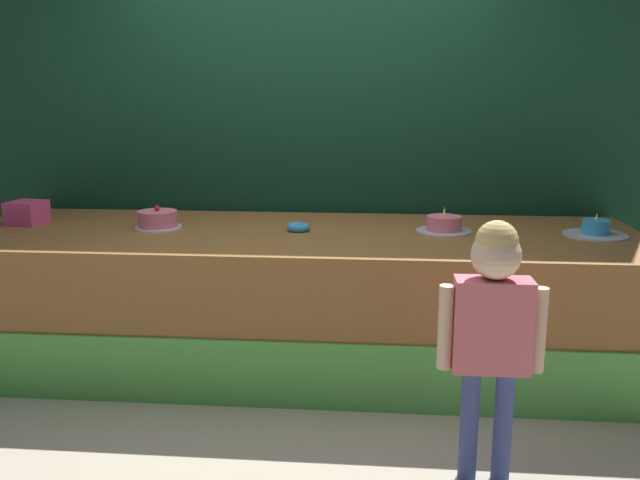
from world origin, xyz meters
TOP-DOWN VIEW (x-y plane):
  - ground_plane at (0.00, 0.00)m, footprint 12.00×12.00m
  - stage_platform at (0.00, 0.62)m, footprint 3.90×1.27m
  - curtain_backdrop at (0.00, 1.35)m, footprint 4.41×0.08m
  - child_figure at (0.90, -0.56)m, footprint 0.42×0.19m
  - pink_box at (-1.66, 0.71)m, footprint 0.22×0.22m
  - donut at (0.00, 0.64)m, footprint 0.13×0.13m
  - cake_left at (-0.83, 0.65)m, footprint 0.28×0.28m
  - cake_center at (0.83, 0.69)m, footprint 0.31×0.31m
  - cake_right at (1.66, 0.66)m, footprint 0.34×0.34m

SIDE VIEW (x-z plane):
  - ground_plane at x=0.00m, z-range 0.00..0.00m
  - stage_platform at x=0.00m, z-range 0.00..0.78m
  - child_figure at x=0.90m, z-range 0.16..1.24m
  - donut at x=0.00m, z-range 0.78..0.82m
  - cake_right at x=1.66m, z-range 0.74..0.87m
  - cake_center at x=0.83m, z-range 0.74..0.89m
  - cake_left at x=-0.83m, z-range 0.76..0.90m
  - pink_box at x=-1.66m, z-range 0.78..0.91m
  - curtain_backdrop at x=0.00m, z-range 0.00..2.74m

